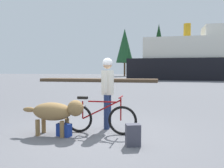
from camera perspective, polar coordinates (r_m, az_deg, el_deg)
The scene contains 11 objects.
ground_plane at distance 5.34m, azimuth -4.40°, elevation -12.69°, with size 160.00×160.00×0.00m, color slate.
bicycle at distance 5.36m, azimuth -3.17°, elevation -8.55°, with size 1.74×0.44×0.89m.
person_cyclist at distance 5.77m, azimuth -1.14°, elevation -0.39°, with size 0.32×0.53×1.80m.
dog at distance 5.34m, azimuth -13.90°, elevation -6.79°, with size 1.49×0.48×0.82m.
backpack at distance 4.57m, azimuth 5.31°, elevation -12.68°, with size 0.28×0.20×0.43m, color #3F3F4C.
handbag_pannier at distance 5.32m, azimuth -11.98°, elevation -11.25°, with size 0.32×0.18×0.28m, color navy.
dock_pier at distance 29.69m, azimuth -3.53°, elevation 0.98°, with size 15.40×2.53×0.40m, color brown.
ferry_boat at distance 38.76m, azimuth 22.68°, elevation 5.65°, with size 23.98×8.14×8.89m.
pine_tree_far_left at distance 57.58m, azimuth 3.21°, elevation 9.59°, with size 4.33×4.33×11.88m.
pine_tree_center at distance 55.47m, azimuth 11.69°, elevation 9.85°, with size 3.73×3.73×12.42m.
pine_tree_far_right at distance 58.78m, azimuth 22.13°, elevation 8.98°, with size 4.02×4.02×11.89m.
Camera 1 is at (1.51, -4.91, 1.49)m, focal length 36.27 mm.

